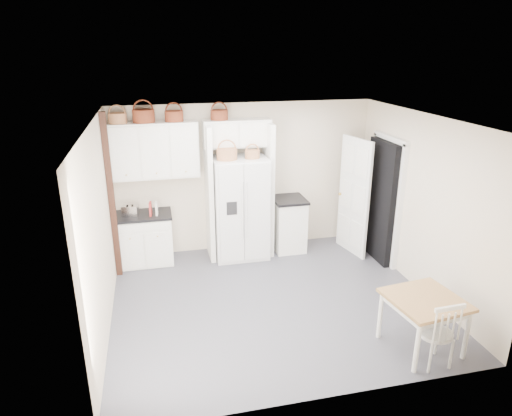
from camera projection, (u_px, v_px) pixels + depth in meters
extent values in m
plane|color=#494A53|center=(273.00, 301.00, 6.61)|extent=(4.50, 4.50, 0.00)
plane|color=white|center=(275.00, 120.00, 5.74)|extent=(4.50, 4.50, 0.00)
plane|color=beige|center=(244.00, 178.00, 8.01)|extent=(4.50, 0.00, 4.50)
plane|color=beige|center=(100.00, 231.00, 5.70)|extent=(0.00, 4.00, 4.00)
plane|color=beige|center=(422.00, 205.00, 6.65)|extent=(0.00, 4.00, 4.00)
cube|color=silver|center=(240.00, 208.00, 7.79)|extent=(0.91, 0.73, 1.75)
cube|color=white|center=(145.00, 240.00, 7.66)|extent=(0.90, 0.57, 0.83)
cube|color=white|center=(288.00, 225.00, 8.18)|extent=(0.52, 0.63, 0.92)
cube|color=brown|center=(422.00, 323.00, 5.48)|extent=(0.91, 0.91, 0.68)
cube|color=white|center=(436.00, 334.00, 5.18)|extent=(0.41, 0.37, 0.80)
cube|color=black|center=(143.00, 215.00, 7.51)|extent=(0.94, 0.61, 0.04)
cube|color=black|center=(289.00, 199.00, 8.01)|extent=(0.56, 0.67, 0.04)
cube|color=silver|center=(130.00, 211.00, 7.39)|extent=(0.28, 0.21, 0.18)
cube|color=#B12B29|center=(150.00, 209.00, 7.42)|extent=(0.05, 0.15, 0.22)
cube|color=silver|center=(157.00, 208.00, 7.44)|extent=(0.04, 0.15, 0.22)
cylinder|color=#9A5631|center=(118.00, 118.00, 7.05)|extent=(0.28, 0.28, 0.16)
cylinder|color=#5E2815|center=(144.00, 116.00, 7.12)|extent=(0.34, 0.34, 0.20)
cylinder|color=#5E2815|center=(174.00, 116.00, 7.23)|extent=(0.29, 0.29, 0.17)
cylinder|color=#5E2815|center=(219.00, 115.00, 7.38)|extent=(0.29, 0.29, 0.16)
cylinder|color=#9A5631|center=(227.00, 154.00, 7.33)|extent=(0.33, 0.33, 0.18)
cylinder|color=#9A5631|center=(252.00, 154.00, 7.42)|extent=(0.24, 0.24, 0.13)
cube|color=white|center=(155.00, 150.00, 7.34)|extent=(1.40, 0.34, 0.90)
cube|color=white|center=(237.00, 133.00, 7.55)|extent=(1.12, 0.34, 0.45)
cube|color=white|center=(209.00, 193.00, 7.65)|extent=(0.08, 0.60, 2.30)
cube|color=white|center=(268.00, 189.00, 7.86)|extent=(0.08, 0.60, 2.30)
cube|color=black|center=(111.00, 198.00, 6.95)|extent=(0.09, 0.09, 2.60)
cube|color=black|center=(382.00, 201.00, 7.64)|extent=(0.18, 0.85, 2.05)
cube|color=white|center=(354.00, 197.00, 7.88)|extent=(0.21, 0.79, 2.05)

